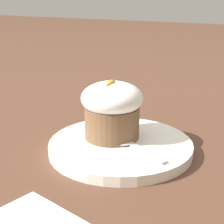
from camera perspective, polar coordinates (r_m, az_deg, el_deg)
ground_plane at (r=0.58m, az=1.31°, el=-5.97°), size 4.00×4.00×0.00m
dessert_plate at (r=0.58m, az=1.31°, el=-5.28°), size 0.22×0.22×0.02m
carrot_cake at (r=0.58m, az=-0.00°, el=0.51°), size 0.10×0.10×0.09m
spoon at (r=0.57m, az=2.53°, el=-4.59°), size 0.08×0.11×0.01m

